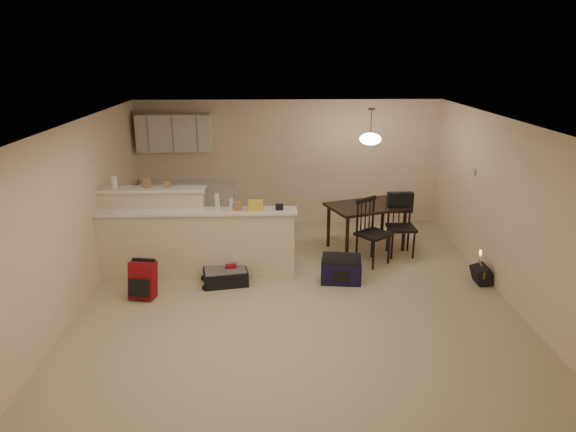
{
  "coord_description": "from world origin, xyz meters",
  "views": [
    {
      "loc": [
        -0.33,
        -6.57,
        3.41
      ],
      "look_at": [
        -0.1,
        0.7,
        1.05
      ],
      "focal_mm": 32.0,
      "sensor_mm": 36.0,
      "label": 1
    }
  ],
  "objects_px": {
    "dining_table": "(367,210)",
    "dining_chair_far": "(401,226)",
    "dining_chair_near": "(374,232)",
    "red_backpack": "(143,280)",
    "suitcase": "(226,277)",
    "navy_duffel": "(341,272)",
    "black_daypack": "(481,275)",
    "pendant_lamp": "(370,138)"
  },
  "relations": [
    {
      "from": "suitcase",
      "to": "navy_duffel",
      "type": "distance_m",
      "value": 1.77
    },
    {
      "from": "dining_table",
      "to": "navy_duffel",
      "type": "xyz_separation_m",
      "value": [
        -0.62,
        -1.38,
        -0.55
      ]
    },
    {
      "from": "dining_table",
      "to": "red_backpack",
      "type": "distance_m",
      "value": 3.98
    },
    {
      "from": "dining_chair_near",
      "to": "suitcase",
      "type": "distance_m",
      "value": 2.53
    },
    {
      "from": "dining_chair_far",
      "to": "suitcase",
      "type": "relative_size",
      "value": 1.6
    },
    {
      "from": "dining_chair_far",
      "to": "pendant_lamp",
      "type": "bearing_deg",
      "value": 149.81
    },
    {
      "from": "dining_table",
      "to": "dining_chair_far",
      "type": "bearing_deg",
      "value": -49.82
    },
    {
      "from": "dining_table",
      "to": "suitcase",
      "type": "bearing_deg",
      "value": -170.34
    },
    {
      "from": "dining_chair_far",
      "to": "red_backpack",
      "type": "xyz_separation_m",
      "value": [
        -4.08,
        -1.48,
        -0.26
      ]
    },
    {
      "from": "navy_duffel",
      "to": "black_daypack",
      "type": "xyz_separation_m",
      "value": [
        2.14,
        -0.1,
        -0.03
      ]
    },
    {
      "from": "dining_chair_near",
      "to": "red_backpack",
      "type": "bearing_deg",
      "value": 159.58
    },
    {
      "from": "dining_chair_far",
      "to": "black_daypack",
      "type": "relative_size",
      "value": 3.42
    },
    {
      "from": "pendant_lamp",
      "to": "black_daypack",
      "type": "height_order",
      "value": "pendant_lamp"
    },
    {
      "from": "dining_chair_near",
      "to": "dining_chair_far",
      "type": "bearing_deg",
      "value": -5.29
    },
    {
      "from": "dining_table",
      "to": "dining_chair_far",
      "type": "distance_m",
      "value": 0.66
    },
    {
      "from": "dining_table",
      "to": "dining_chair_far",
      "type": "height_order",
      "value": "dining_chair_far"
    },
    {
      "from": "red_backpack",
      "to": "dining_chair_near",
      "type": "bearing_deg",
      "value": 27.25
    },
    {
      "from": "dining_table",
      "to": "black_daypack",
      "type": "distance_m",
      "value": 2.21
    },
    {
      "from": "black_daypack",
      "to": "navy_duffel",
      "type": "bearing_deg",
      "value": 87.79
    },
    {
      "from": "navy_duffel",
      "to": "black_daypack",
      "type": "bearing_deg",
      "value": 4.16
    },
    {
      "from": "red_backpack",
      "to": "dining_table",
      "type": "bearing_deg",
      "value": 36.47
    },
    {
      "from": "dining_chair_far",
      "to": "red_backpack",
      "type": "bearing_deg",
      "value": -160.86
    },
    {
      "from": "red_backpack",
      "to": "black_daypack",
      "type": "distance_m",
      "value": 5.06
    },
    {
      "from": "suitcase",
      "to": "black_daypack",
      "type": "bearing_deg",
      "value": -11.66
    },
    {
      "from": "dining_table",
      "to": "dining_chair_far",
      "type": "xyz_separation_m",
      "value": [
        0.55,
        -0.31,
        -0.19
      ]
    },
    {
      "from": "dining_chair_near",
      "to": "black_daypack",
      "type": "distance_m",
      "value": 1.78
    },
    {
      "from": "pendant_lamp",
      "to": "navy_duffel",
      "type": "distance_m",
      "value": 2.37
    },
    {
      "from": "red_backpack",
      "to": "navy_duffel",
      "type": "distance_m",
      "value": 2.94
    },
    {
      "from": "pendant_lamp",
      "to": "dining_chair_near",
      "type": "height_order",
      "value": "pendant_lamp"
    },
    {
      "from": "red_backpack",
      "to": "suitcase",
      "type": "bearing_deg",
      "value": 29.22
    },
    {
      "from": "dining_chair_far",
      "to": "red_backpack",
      "type": "distance_m",
      "value": 4.35
    },
    {
      "from": "pendant_lamp",
      "to": "black_daypack",
      "type": "relative_size",
      "value": 2.01
    },
    {
      "from": "dining_table",
      "to": "dining_chair_near",
      "type": "relative_size",
      "value": 1.39
    },
    {
      "from": "dining_chair_near",
      "to": "red_backpack",
      "type": "xyz_separation_m",
      "value": [
        -3.53,
        -1.13,
        -0.28
      ]
    },
    {
      "from": "suitcase",
      "to": "black_daypack",
      "type": "relative_size",
      "value": 2.14
    },
    {
      "from": "dining_table",
      "to": "dining_chair_far",
      "type": "relative_size",
      "value": 1.45
    },
    {
      "from": "suitcase",
      "to": "black_daypack",
      "type": "xyz_separation_m",
      "value": [
        3.91,
        -0.1,
        0.02
      ]
    },
    {
      "from": "suitcase",
      "to": "red_backpack",
      "type": "distance_m",
      "value": 1.23
    },
    {
      "from": "dining_chair_near",
      "to": "navy_duffel",
      "type": "relative_size",
      "value": 1.81
    },
    {
      "from": "pendant_lamp",
      "to": "suitcase",
      "type": "xyz_separation_m",
      "value": [
        -2.38,
        -1.38,
        -1.88
      ]
    },
    {
      "from": "red_backpack",
      "to": "pendant_lamp",
      "type": "bearing_deg",
      "value": 36.47
    },
    {
      "from": "dining_chair_near",
      "to": "black_daypack",
      "type": "xyz_separation_m",
      "value": [
        1.52,
        -0.82,
        -0.41
      ]
    }
  ]
}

